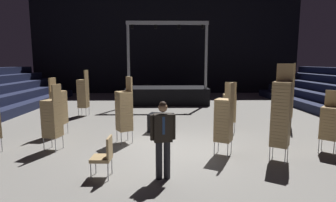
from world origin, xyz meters
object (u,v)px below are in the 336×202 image
Objects in this scene: chair_stack_mid_left at (229,107)px; chair_stack_aisle_right at (281,113)px; man_with_tie at (163,135)px; chair_stack_front_right at (124,110)px; chair_stack_rear_left at (224,119)px; chair_stack_mid_centre at (288,95)px; stage_riser at (167,94)px; chair_stack_front_left at (52,117)px; equipment_road_case at (161,123)px; loose_chair_near_man at (104,155)px; chair_stack_mid_right at (330,122)px; chair_stack_rear_centre at (83,93)px; chair_stack_rear_right at (59,107)px.

chair_stack_aisle_right is at bearing -73.17° from chair_stack_mid_left.
chair_stack_front_right is (-1.24, 2.78, 0.07)m from man_with_tie.
chair_stack_mid_centre is at bearing -15.91° from chair_stack_rear_left.
stage_riser is at bearing -99.69° from man_with_tie.
chair_stack_front_left is at bearing -40.81° from man_with_tie.
equipment_road_case is 4.24m from loose_chair_near_man.
stage_riser is 5.33× the size of loose_chair_near_man.
chair_stack_mid_left is at bearing -41.90° from loose_chair_near_man.
chair_stack_front_right is at bearing -155.94° from chair_stack_mid_left.
chair_stack_mid_left is at bearing -101.40° from chair_stack_front_right.
stage_riser is 7.45m from chair_stack_mid_left.
chair_stack_mid_centre reaches higher than man_with_tie.
chair_stack_mid_right is (4.77, 1.69, -0.10)m from man_with_tie.
chair_stack_front_left is 2.08× the size of loose_chair_near_man.
chair_stack_aisle_right is at bearing 62.30° from chair_stack_mid_right.
chair_stack_mid_right is 1.85m from chair_stack_aisle_right.
chair_stack_mid_right is at bearing -64.55° from stage_riser.
chair_stack_front_right is at bearing -130.45° from equipment_road_case.
equipment_road_case is at bearing -97.25° from man_with_tie.
chair_stack_mid_right is at bearing -126.06° from chair_stack_aisle_right.
chair_stack_front_left reaches higher than man_with_tie.
chair_stack_mid_right is at bearing -115.77° from chair_stack_rear_centre.
equipment_road_case is at bearing 62.93° from chair_stack_rear_left.
chair_stack_mid_centre is at bearing -52.39° from chair_stack_mid_right.
chair_stack_rear_right is (-3.71, 3.78, 0.03)m from man_with_tie.
chair_stack_front_left is at bearing 131.65° from chair_stack_mid_centre.
chair_stack_aisle_right reaches higher than equipment_road_case.
chair_stack_rear_left is (-3.08, -0.15, 0.13)m from chair_stack_mid_right.
chair_stack_front_left reaches higher than loose_chair_near_man.
stage_riser reaches higher than chair_stack_rear_left.
chair_stack_mid_right is at bearing -26.92° from equipment_road_case.
chair_stack_mid_right is 10.28m from chair_stack_rear_centre.
chair_stack_rear_left is at bearing -101.75° from chair_stack_mid_left.
chair_stack_mid_left is at bearing 131.43° from chair_stack_mid_centre.
chair_stack_mid_left is 2.09× the size of equipment_road_case.
equipment_road_case is (3.78, -3.12, -0.77)m from chair_stack_rear_centre.
stage_riser is 10.50m from chair_stack_mid_right.
chair_stack_rear_right is at bearing 12.00° from chair_stack_aisle_right.
chair_stack_rear_left is (1.43, -9.62, 0.42)m from stage_riser.
chair_stack_rear_right is 3.50m from chair_stack_rear_centre.
chair_stack_rear_left is at bearing 74.98° from chair_stack_rear_right.
equipment_road_case is (-0.08, 4.15, -0.66)m from man_with_tie.
chair_stack_mid_right reaches higher than loose_chair_near_man.
man_with_tie is 0.82× the size of chair_stack_front_right.
chair_stack_mid_right is 1.99× the size of equipment_road_case.
chair_stack_aisle_right reaches higher than chair_stack_front_left.
chair_stack_rear_right is 3.72m from equipment_road_case.
chair_stack_rear_centre is at bearing 21.37° from loose_chair_near_man.
man_with_tie is at bearing -144.91° from chair_stack_rear_centre.
chair_stack_mid_left is (2.20, -7.11, 0.33)m from stage_riser.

